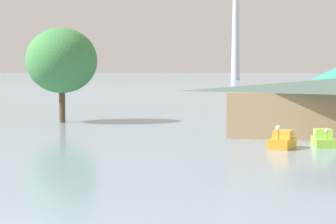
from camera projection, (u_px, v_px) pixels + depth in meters
pedal_boat_orange at (282, 141)px, 43.18m from camera, size 1.96×2.89×1.73m
pedal_boat_lime at (323, 139)px, 44.49m from camera, size 1.86×3.17×1.41m
shoreline_tree_tall_left at (62, 61)px, 63.95m from camera, size 7.50×7.50×9.99m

